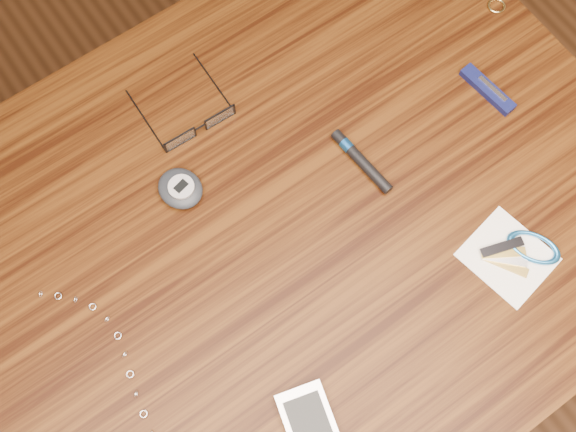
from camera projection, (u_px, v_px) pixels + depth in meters
name	position (u px, v px, depth m)	size (l,w,h in m)	color
ground	(268.00, 352.00, 1.57)	(3.80, 3.80, 0.00)	#472814
desk	(255.00, 272.00, 0.96)	(1.00, 0.70, 0.75)	#391D09
eyeglasses	(198.00, 125.00, 0.91)	(0.11, 0.11, 0.02)	black
gold_ring	(496.00, 6.00, 0.98)	(0.02, 0.02, 0.00)	tan
pda_phone	(312.00, 432.00, 0.78)	(0.08, 0.11, 0.02)	silver
pedometer	(180.00, 188.00, 0.88)	(0.06, 0.07, 0.02)	black
notepad_keys	(521.00, 252.00, 0.86)	(0.12, 0.11, 0.01)	white
pocket_knife	(488.00, 90.00, 0.93)	(0.03, 0.08, 0.01)	#0E133D
black_blue_pen	(360.00, 159.00, 0.90)	(0.02, 0.10, 0.01)	black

